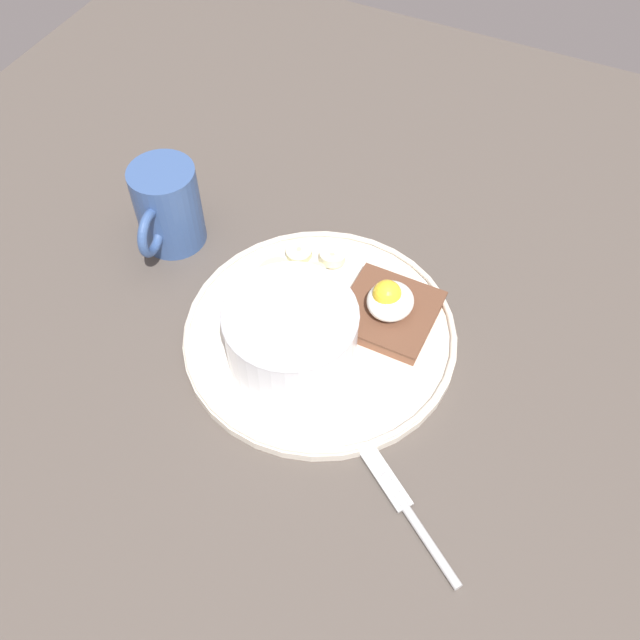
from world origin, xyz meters
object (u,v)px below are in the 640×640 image
Objects in this scene: poached_egg at (389,299)px; coffee_mug at (167,207)px; oatmeal_bowl at (291,333)px; knife at (408,511)px; banana_slice_back at (275,272)px; banana_slice_left at (332,257)px; toast_slice at (389,312)px; banana_slice_front at (314,274)px; banana_slice_right at (299,252)px.

poached_egg is 0.47× the size of coffee_mug.
oatmeal_bowl reaches higher than poached_egg.
knife is at bearing 27.37° from poached_egg.
banana_slice_back is (0.18, -12.69, -2.12)cm from poached_egg.
banana_slice_left is 0.29× the size of coffee_mug.
banana_slice_back reaches higher than knife.
oatmeal_bowl is 2.54× the size of poached_egg.
toast_slice reaches higher than banana_slice_front.
poached_egg is (-0.00, -0.13, 2.05)cm from toast_slice.
banana_slice_left is at bearing -142.00° from knife.
toast_slice is at bearing -152.95° from knife.
knife is at bearing 27.05° from toast_slice.
banana_slice_left is (-2.91, 0.74, -0.01)cm from banana_slice_front.
oatmeal_bowl is at bearing 36.99° from banana_slice_back.
oatmeal_bowl reaches higher than toast_slice.
coffee_mug reaches higher than toast_slice.
oatmeal_bowl is at bearing -39.59° from toast_slice.
toast_slice is 1.84× the size of poached_egg.
banana_slice_right is 0.28× the size of knife.
poached_egg reaches higher than knife.
banana_slice_front is at bearing -136.93° from knife.
banana_slice_left is 18.50cm from coffee_mug.
banana_slice_left is (-4.47, -8.37, -0.26)cm from toast_slice.
oatmeal_bowl is 10.93cm from toast_slice.
toast_slice is at bearing 61.90° from banana_slice_left.
poached_egg reaches higher than banana_slice_right.
poached_egg is at bearing 88.62° from coffee_mug.
oatmeal_bowl reaches higher than banana_slice_front.
banana_slice_right is (-3.61, -11.93, -0.27)cm from toast_slice.
toast_slice is at bearing 140.41° from oatmeal_bowl.
coffee_mug is at bearing -91.37° from toast_slice.
banana_slice_front reaches higher than knife.
coffee_mug is at bearing -93.48° from banana_slice_back.
oatmeal_bowl is at bearing 65.50° from coffee_mug.
banana_slice_front and banana_slice_left have the same top height.
banana_slice_back is 13.73cm from coffee_mug.
oatmeal_bowl is 13.18cm from banana_slice_right.
banana_slice_left is at bearing 136.34° from banana_slice_back.
banana_slice_right is at bearing 101.86° from coffee_mug.
banana_slice_front is at bearing -99.70° from toast_slice.
banana_slice_back is 0.31× the size of knife.
banana_slice_back is 3.90cm from banana_slice_right.
toast_slice is 2.98× the size of banana_slice_left.
banana_slice_front is at bearing 115.16° from banana_slice_back.
banana_slice_left is 6.44cm from banana_slice_back.
banana_slice_left is 0.87× the size of banana_slice_right.
banana_slice_back is (4.65, -4.44, 0.19)cm from banana_slice_left.
banana_slice_front is at bearing -99.83° from poached_egg.
coffee_mug is at bearing -77.79° from banana_slice_left.
toast_slice is 0.86× the size of coffee_mug.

